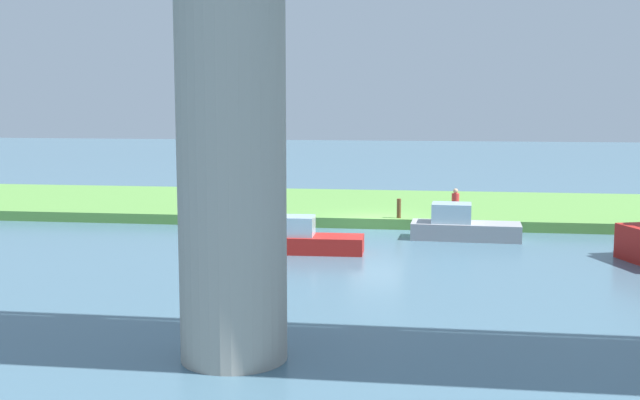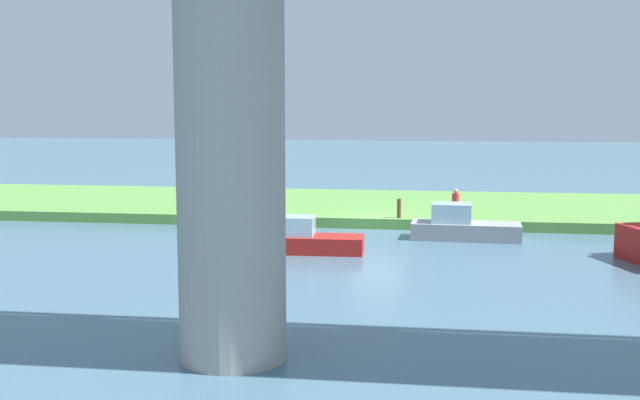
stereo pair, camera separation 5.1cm
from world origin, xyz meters
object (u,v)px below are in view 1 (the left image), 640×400
Objects in this scene: mooring_post at (399,208)px; pontoon_yellow at (462,226)px; person_on_bank at (455,203)px; motorboat_white at (305,239)px; bridge_pylon at (231,128)px.

mooring_post is 3.87m from pontoon_yellow.
motorboat_white is at bearing 49.24° from person_on_bank.
bridge_pylon is at bearing 74.28° from person_on_bank.
pontoon_yellow reaches higher than motorboat_white.
bridge_pylon reaches higher than mooring_post.
mooring_post is 7.38m from motorboat_white.
person_on_bank is at bearing -105.72° from bridge_pylon.
bridge_pylon is at bearing 70.89° from pontoon_yellow.
motorboat_white is (3.48, 6.50, -0.44)m from mooring_post.
person_on_bank is 9.45m from motorboat_white.
person_on_bank reaches higher than motorboat_white.
bridge_pylon is 21.63m from person_on_bank.
person_on_bank is 0.31× the size of motorboat_white.
mooring_post is 0.19× the size of pontoon_yellow.
motorboat_white is at bearing 31.85° from pontoon_yellow.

